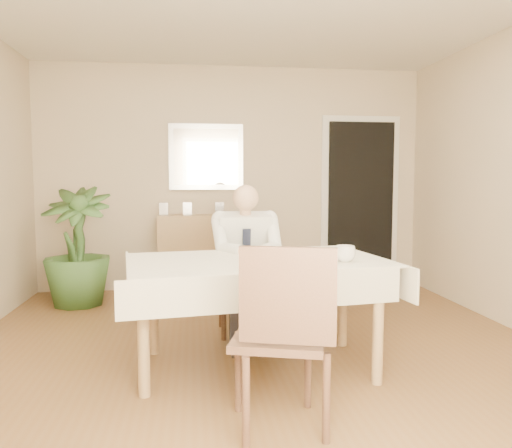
{
  "coord_description": "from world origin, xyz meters",
  "views": [
    {
      "loc": [
        -0.48,
        -3.39,
        1.29
      ],
      "look_at": [
        0.0,
        0.35,
        0.95
      ],
      "focal_mm": 35.0,
      "sensor_mm": 36.0,
      "label": 1
    }
  ],
  "objects": [
    {
      "name": "room",
      "position": [
        0.0,
        0.0,
        1.3
      ],
      "size": [
        5.0,
        5.02,
        2.6
      ],
      "color": "brown",
      "rests_on": "ground"
    },
    {
      "name": "window",
      "position": [
        0.0,
        -2.47,
        1.45
      ],
      "size": [
        1.34,
        0.04,
        1.44
      ],
      "color": "white",
      "rests_on": "room"
    },
    {
      "name": "doorway",
      "position": [
        1.55,
        2.46,
        1.0
      ],
      "size": [
        0.96,
        0.07,
        2.1
      ],
      "color": "white",
      "rests_on": "ground"
    },
    {
      "name": "mirror",
      "position": [
        -0.31,
        2.47,
        1.55
      ],
      "size": [
        0.86,
        0.04,
        0.76
      ],
      "color": "silver",
      "rests_on": "room"
    },
    {
      "name": "dining_table",
      "position": [
        -0.05,
        -0.1,
        0.67
      ],
      "size": [
        1.85,
        1.24,
        0.75
      ],
      "rotation": [
        0.0,
        0.0,
        0.14
      ],
      "color": "#997348",
      "rests_on": "ground"
    },
    {
      "name": "chair_far",
      "position": [
        -0.05,
        0.79,
        0.52
      ],
      "size": [
        0.47,
        0.47,
        0.92
      ],
      "rotation": [
        0.0,
        0.0,
        0.08
      ],
      "color": "#452B1F",
      "rests_on": "ground"
    },
    {
      "name": "chair_near",
      "position": [
        -0.04,
        -1.01,
        0.55
      ],
      "size": [
        0.57,
        0.58,
        0.97
      ],
      "rotation": [
        0.0,
        0.0,
        -0.29
      ],
      "color": "#452B1F",
      "rests_on": "ground"
    },
    {
      "name": "seated_man",
      "position": [
        -0.05,
        0.5,
        0.69
      ],
      "size": [
        0.48,
        0.72,
        1.24
      ],
      "color": "white",
      "rests_on": "ground"
    },
    {
      "name": "plate",
      "position": [
        -0.0,
        0.08,
        0.76
      ],
      "size": [
        0.26,
        0.26,
        0.02
      ],
      "primitive_type": "cylinder",
      "color": "white",
      "rests_on": "dining_table"
    },
    {
      "name": "food",
      "position": [
        -0.0,
        0.08,
        0.78
      ],
      "size": [
        0.14,
        0.14,
        0.06
      ],
      "primitive_type": "ellipsoid",
      "color": "olive",
      "rests_on": "dining_table"
    },
    {
      "name": "knife",
      "position": [
        0.04,
        0.02,
        0.78
      ],
      "size": [
        0.01,
        0.13,
        0.01
      ],
      "primitive_type": "cylinder",
      "rotation": [
        1.57,
        0.0,
        0.0
      ],
      "color": "silver",
      "rests_on": "dining_table"
    },
    {
      "name": "fork",
      "position": [
        -0.04,
        0.02,
        0.78
      ],
      "size": [
        0.01,
        0.13,
        0.01
      ],
      "primitive_type": "cylinder",
      "rotation": [
        1.57,
        0.0,
        0.0
      ],
      "color": "silver",
      "rests_on": "dining_table"
    },
    {
      "name": "coffee_mug",
      "position": [
        0.5,
        -0.28,
        0.81
      ],
      "size": [
        0.14,
        0.14,
        0.11
      ],
      "primitive_type": "imported",
      "rotation": [
        0.0,
        0.0,
        -0.06
      ],
      "color": "white",
      "rests_on": "dining_table"
    },
    {
      "name": "sideboard",
      "position": [
        -0.31,
        2.32,
        0.44
      ],
      "size": [
        1.11,
        0.38,
        0.89
      ],
      "primitive_type": "cube",
      "rotation": [
        0.0,
        0.0,
        0.0
      ],
      "color": "#997348",
      "rests_on": "ground"
    },
    {
      "name": "photo_frame_left",
      "position": [
        -0.8,
        2.33,
        0.96
      ],
      "size": [
        0.1,
        0.02,
        0.14
      ],
      "primitive_type": "cube",
      "color": "silver",
      "rests_on": "sideboard"
    },
    {
      "name": "photo_frame_center",
      "position": [
        -0.54,
        2.37,
        0.96
      ],
      "size": [
        0.1,
        0.02,
        0.14
      ],
      "primitive_type": "cube",
      "color": "silver",
      "rests_on": "sideboard"
    },
    {
      "name": "photo_frame_right",
      "position": [
        -0.17,
        2.35,
        0.96
      ],
      "size": [
        0.1,
        0.02,
        0.14
      ],
      "primitive_type": "cube",
      "color": "silver",
      "rests_on": "sideboard"
    },
    {
      "name": "potted_palm",
      "position": [
        -1.65,
        1.84,
        0.61
      ],
      "size": [
        0.75,
        0.75,
        1.22
      ],
      "primitive_type": "imported",
      "rotation": [
        0.0,
        0.0,
        -0.1
      ],
      "color": "#2C4D20",
      "rests_on": "ground"
    }
  ]
}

